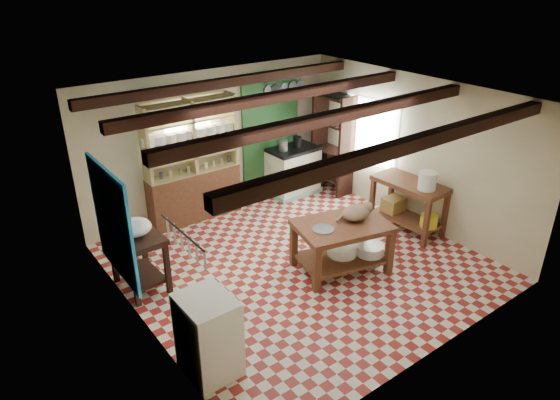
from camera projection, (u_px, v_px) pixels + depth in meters
floor at (299, 263)px, 7.78m from camera, size 5.00×5.00×0.02m
ceiling at (302, 98)px, 6.66m from camera, size 5.00×5.00×0.02m
wall_back at (214, 142)px, 9.03m from camera, size 5.00×0.04×2.60m
wall_front at (444, 261)px, 5.41m from camera, size 5.00×0.04×2.60m
wall_left at (135, 238)px, 5.87m from camera, size 0.04×5.00×2.60m
wall_right at (413, 151)px, 8.57m from camera, size 0.04×5.00×2.60m
ceiling_beams at (302, 107)px, 6.71m from camera, size 5.00×3.80×0.15m
blue_wall_patch at (113, 223)px, 6.62m from camera, size 0.04×1.40×1.60m
green_wall_patch at (271, 132)px, 9.70m from camera, size 1.30×0.04×2.30m
window_back at (188, 125)px, 8.57m from camera, size 0.90×0.02×0.80m
window_right at (371, 132)px, 9.24m from camera, size 0.02×1.30×1.20m
utensil_rail at (182, 243)px, 4.83m from camera, size 0.06×0.90×0.28m
pot_rack at (284, 88)px, 9.00m from camera, size 0.86×0.12×0.36m
shelving_unit at (192, 162)px, 8.68m from camera, size 1.70×0.34×2.20m
tall_rack at (333, 143)px, 9.88m from camera, size 0.40×0.86×2.00m
work_table at (341, 246)px, 7.48m from camera, size 1.53×1.19×0.77m
stove at (293, 170)px, 9.97m from camera, size 0.99×0.68×0.95m
prep_table at (140, 261)px, 7.02m from camera, size 0.62×0.87×0.86m
white_cabinet at (208, 335)px, 5.53m from camera, size 0.55×0.66×0.98m
right_counter at (408, 206)px, 8.57m from camera, size 0.68×1.29×0.90m
cat at (356, 213)px, 7.40m from camera, size 0.48×0.38×0.21m
steel_tray at (323, 229)px, 7.14m from camera, size 0.38×0.38×0.02m
basin_large at (342, 250)px, 7.58m from camera, size 0.54×0.54×0.16m
basin_small at (370, 249)px, 7.60m from camera, size 0.52×0.52×0.15m
kettle_left at (283, 145)px, 9.58m from camera, size 0.18×0.18×0.20m
kettle_right at (297, 142)px, 9.78m from camera, size 0.17×0.17×0.21m
enamel_bowl at (135, 227)px, 6.79m from camera, size 0.47×0.47×0.23m
white_bucket at (427, 181)px, 8.04m from camera, size 0.30×0.30×0.29m
wicker_basket at (393, 204)px, 8.82m from camera, size 0.38×0.31×0.26m
yellow_tub at (429, 221)px, 8.30m from camera, size 0.30×0.30×0.21m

